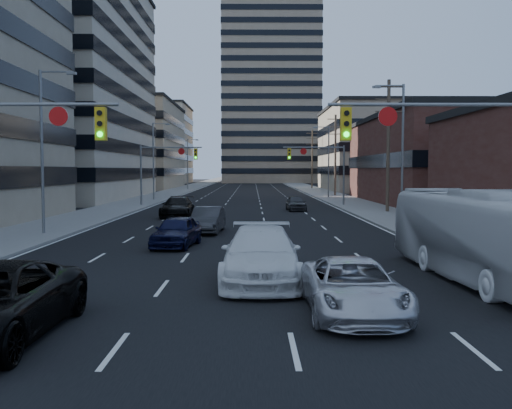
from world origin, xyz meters
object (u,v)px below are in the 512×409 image
at_px(transit_bus, 483,236).
at_px(sedan_blue, 177,231).
at_px(silver_suv, 353,287).
at_px(white_van, 261,255).

bearing_deg(transit_bus, sedan_blue, 139.76).
xyz_separation_m(silver_suv, sedan_blue, (-6.06, 12.48, 0.04)).
bearing_deg(sedan_blue, transit_bus, -29.86).
bearing_deg(sedan_blue, white_van, -57.97).
bearing_deg(transit_bus, silver_suv, -143.12).
bearing_deg(silver_suv, sedan_blue, 115.74).
bearing_deg(transit_bus, white_van, 177.15).
bearing_deg(white_van, sedan_blue, 115.66).
relative_size(transit_bus, sedan_blue, 2.50).
relative_size(silver_suv, transit_bus, 0.46).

